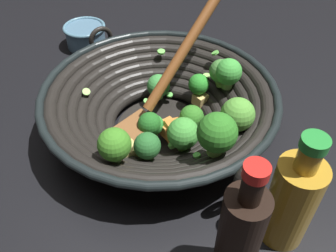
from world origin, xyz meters
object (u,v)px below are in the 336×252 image
(soy_sauce_bottle, at_px, (240,235))
(garlic_bulb, at_px, (137,46))
(prep_bowl, at_px, (85,35))
(cooking_oil_bottle, at_px, (292,200))
(wok, at_px, (162,105))

(soy_sauce_bottle, height_order, garlic_bulb, soy_sauce_bottle)
(prep_bowl, bearing_deg, cooking_oil_bottle, 49.89)
(prep_bowl, xyz_separation_m, garlic_bulb, (0.00, 0.13, -0.01))
(cooking_oil_bottle, height_order, prep_bowl, cooking_oil_bottle)
(wok, bearing_deg, soy_sauce_bottle, 34.76)
(wok, relative_size, cooking_oil_bottle, 2.15)
(garlic_bulb, bearing_deg, cooking_oil_bottle, 40.92)
(prep_bowl, relative_size, garlic_bulb, 2.77)
(cooking_oil_bottle, bearing_deg, wok, -125.80)
(garlic_bulb, bearing_deg, prep_bowl, -90.43)
(wok, distance_m, cooking_oil_bottle, 0.27)
(garlic_bulb, bearing_deg, wok, 27.97)
(wok, bearing_deg, garlic_bulb, -152.03)
(cooking_oil_bottle, bearing_deg, garlic_bulb, -139.08)
(soy_sauce_bottle, bearing_deg, cooking_oil_bottle, 139.81)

